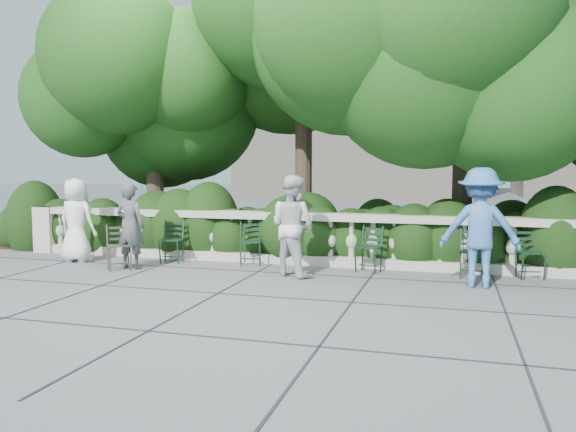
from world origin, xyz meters
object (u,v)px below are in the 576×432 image
(chair_e, at_px, (533,281))
(person_businessman, at_px, (76,220))
(chair_a, at_px, (169,264))
(chair_c, at_px, (365,273))
(chair_d, at_px, (471,279))
(chair_b, at_px, (250,266))
(chair_weathered, at_px, (121,271))
(person_casual_man, at_px, (292,226))
(person_woman_grey, at_px, (130,226))
(person_older_blue, at_px, (480,228))

(chair_e, bearing_deg, person_businessman, 172.51)
(chair_a, distance_m, chair_c, 3.79)
(chair_c, bearing_deg, chair_d, 12.34)
(chair_a, bearing_deg, chair_b, -3.59)
(chair_c, height_order, chair_weathered, same)
(chair_d, relative_size, chair_weathered, 1.00)
(chair_a, height_order, person_businessman, person_businessman)
(chair_a, bearing_deg, person_casual_man, -20.54)
(chair_e, bearing_deg, person_casual_man, 179.33)
(chair_c, relative_size, chair_e, 1.00)
(chair_weathered, height_order, person_businessman, person_businessman)
(person_woman_grey, distance_m, person_older_blue, 6.10)
(chair_a, relative_size, chair_b, 1.00)
(chair_d, xyz_separation_m, person_older_blue, (0.08, -0.60, 0.93))
(chair_a, xyz_separation_m, chair_d, (5.57, 0.05, 0.00))
(person_businessman, height_order, person_older_blue, person_older_blue)
(chair_d, relative_size, person_woman_grey, 0.53)
(person_businessman, xyz_separation_m, person_older_blue, (7.53, -0.27, 0.10))
(chair_c, xyz_separation_m, person_woman_grey, (-4.23, -0.73, 0.79))
(chair_a, distance_m, person_woman_grey, 1.11)
(chair_d, xyz_separation_m, chair_weathered, (-6.04, -1.01, 0.00))
(chair_d, height_order, chair_e, same)
(chair_weathered, xyz_separation_m, person_older_blue, (6.12, 0.41, 0.93))
(person_older_blue, bearing_deg, chair_d, -80.53)
(chair_a, height_order, person_older_blue, person_older_blue)
(chair_b, xyz_separation_m, person_older_blue, (4.06, -0.73, 0.93))
(chair_c, height_order, person_woman_grey, person_woman_grey)
(person_casual_man, bearing_deg, person_businessman, 20.99)
(chair_a, bearing_deg, person_woman_grey, -134.45)
(chair_a, relative_size, person_woman_grey, 0.53)
(chair_b, relative_size, person_casual_man, 0.48)
(chair_e, relative_size, person_woman_grey, 0.53)
(chair_weathered, xyz_separation_m, person_woman_grey, (0.02, 0.32, 0.79))
(person_businessman, bearing_deg, chair_a, -165.65)
(chair_b, bearing_deg, chair_a, 167.48)
(person_businessman, xyz_separation_m, person_casual_man, (4.48, -0.20, 0.04))
(chair_c, relative_size, person_woman_grey, 0.53)
(chair_weathered, distance_m, person_businessman, 1.77)
(chair_c, distance_m, chair_e, 2.76)
(chair_a, distance_m, chair_b, 1.61)
(chair_weathered, bearing_deg, chair_e, -30.37)
(chair_c, xyz_separation_m, person_businessman, (-5.66, -0.37, 0.83))
(chair_c, xyz_separation_m, person_older_blue, (1.87, -0.64, 0.93))
(chair_c, bearing_deg, person_woman_grey, -156.53)
(chair_a, relative_size, person_older_blue, 0.45)
(chair_b, height_order, person_businessman, person_businessman)
(chair_d, distance_m, person_woman_grey, 6.11)
(chair_e, distance_m, person_older_blue, 1.50)
(person_older_blue, bearing_deg, chair_a, -3.96)
(chair_a, bearing_deg, chair_c, -8.72)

